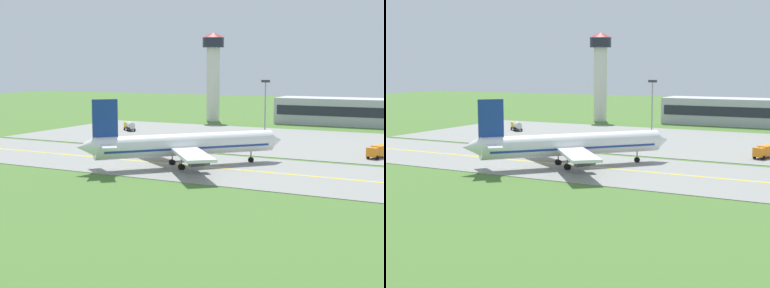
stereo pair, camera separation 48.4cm
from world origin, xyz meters
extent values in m
plane|color=#47702D|center=(0.00, 0.00, 0.00)|extent=(500.00, 500.00, 0.00)
cube|color=gray|center=(0.00, 0.00, 0.05)|extent=(240.00, 28.00, 0.10)
cube|color=gray|center=(10.00, 42.00, 0.05)|extent=(140.00, 52.00, 0.10)
cube|color=yellow|center=(0.00, 0.00, 0.11)|extent=(220.00, 0.60, 0.01)
cylinder|color=white|center=(3.28, -1.08, 4.20)|extent=(26.04, 27.66, 4.00)
cone|color=white|center=(15.65, 12.27, 4.20)|extent=(4.55, 4.49, 3.80)
cone|color=white|center=(-9.23, -14.58, 4.60)|extent=(4.67, 4.66, 3.40)
cube|color=navy|center=(3.28, -1.08, 3.70)|extent=(24.25, 25.72, 0.36)
cube|color=#1E232D|center=(14.15, 10.65, 4.90)|extent=(3.72, 3.63, 0.70)
cube|color=white|center=(-4.45, 3.08, 3.70)|extent=(15.06, 12.51, 0.50)
cylinder|color=#47474C|center=(-1.63, 3.19, 2.30)|extent=(4.00, 4.06, 2.30)
cylinder|color=black|center=(-0.54, 4.36, 2.30)|extent=(1.71, 1.61, 2.10)
cube|color=white|center=(8.02, -8.47, 3.70)|extent=(13.20, 14.66, 0.50)
cylinder|color=#47474C|center=(7.91, -5.65, 2.30)|extent=(4.00, 4.06, 2.30)
cylinder|color=black|center=(9.00, -4.47, 2.30)|extent=(1.71, 1.61, 2.10)
cube|color=navy|center=(-6.92, -12.09, 9.45)|extent=(3.28, 3.50, 6.50)
cube|color=white|center=(-9.40, -10.06, 5.00)|extent=(6.24, 5.52, 0.30)
cube|color=white|center=(-4.71, -14.41, 5.00)|extent=(5.76, 6.10, 0.30)
cylinder|color=slate|center=(12.11, 8.45, 1.38)|extent=(0.24, 0.24, 1.65)
cylinder|color=black|center=(12.11, 8.45, 0.55)|extent=(1.00, 1.04, 1.10)
cylinder|color=slate|center=(0.01, -0.78, 1.38)|extent=(0.24, 0.24, 1.65)
cylinder|color=black|center=(-0.19, -0.60, 0.55)|extent=(1.00, 1.04, 1.10)
cylinder|color=black|center=(0.21, -0.97, 0.55)|extent=(1.00, 1.04, 1.10)
cylinder|color=slate|center=(3.82, -4.32, 1.38)|extent=(0.24, 0.24, 1.65)
cylinder|color=black|center=(3.62, -4.13, 0.55)|extent=(1.00, 1.04, 1.10)
cylinder|color=black|center=(4.03, -4.50, 0.55)|extent=(1.00, 1.04, 1.10)
cube|color=orange|center=(32.32, 22.84, 1.50)|extent=(2.51, 2.39, 1.80)
cube|color=#1E232D|center=(32.04, 22.13, 1.81)|extent=(1.76, 0.76, 0.81)
cube|color=orange|center=(33.38, 25.65, 1.60)|extent=(3.45, 4.67, 2.00)
cylinder|color=orange|center=(32.32, 22.84, 2.50)|extent=(0.20, 0.20, 0.18)
cylinder|color=black|center=(33.25, 22.49, 0.45)|extent=(0.60, 0.95, 0.90)
cylinder|color=black|center=(31.38, 23.20, 0.45)|extent=(0.60, 0.95, 0.90)
cylinder|color=black|center=(32.69, 26.81, 0.45)|extent=(0.60, 0.95, 0.90)
cube|color=yellow|center=(-39.88, 44.77, 1.50)|extent=(2.68, 2.69, 1.80)
cube|color=#1E232D|center=(-40.44, 45.29, 1.81)|extent=(1.33, 1.44, 0.81)
cylinder|color=silver|center=(-37.67, 42.74, 1.75)|extent=(4.31, 4.17, 1.80)
cube|color=#383838|center=(-37.67, 42.74, 0.72)|extent=(4.51, 4.39, 0.24)
cylinder|color=orange|center=(-39.88, 44.77, 2.50)|extent=(0.20, 0.20, 0.18)
cylinder|color=black|center=(-40.55, 44.03, 0.45)|extent=(0.87, 0.83, 0.90)
cylinder|color=black|center=(-39.20, 45.51, 0.45)|extent=(0.87, 0.83, 0.90)
cylinder|color=black|center=(-37.76, 41.40, 0.45)|extent=(0.87, 0.83, 0.90)
cylinder|color=black|center=(-36.34, 42.94, 0.45)|extent=(0.87, 0.83, 0.90)
cube|color=#B2B2B7|center=(17.72, 89.01, 4.21)|extent=(51.60, 13.76, 8.42)
cube|color=#1E232D|center=(17.72, 82.08, 4.63)|extent=(49.54, 0.10, 3.03)
cylinder|color=silver|center=(-29.61, 81.76, 12.38)|extent=(4.40, 4.40, 24.76)
cylinder|color=#1E232D|center=(-29.61, 81.76, 26.36)|extent=(7.20, 7.20, 3.20)
cone|color=maroon|center=(-29.61, 81.76, 28.86)|extent=(7.60, 7.60, 1.80)
cylinder|color=gray|center=(-2.04, 56.48, 7.00)|extent=(0.36, 0.36, 14.00)
cube|color=#333333|center=(-2.04, 56.48, 14.35)|extent=(2.40, 0.50, 0.70)
camera|label=1|loc=(49.36, -90.17, 18.08)|focal=51.98mm
camera|label=2|loc=(49.79, -89.95, 18.08)|focal=51.98mm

